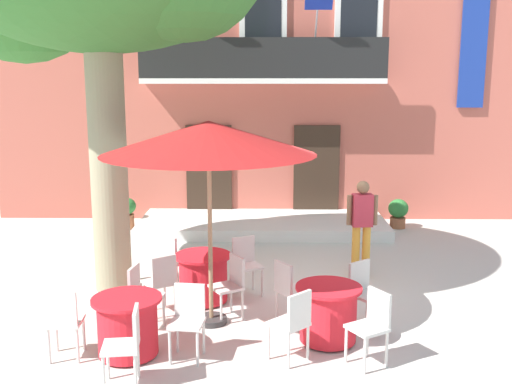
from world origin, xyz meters
The scene contains 22 objects.
ground_plane centered at (0.00, 0.00, 0.00)m, with size 120.00×120.00×0.00m, color beige.
building_facade centered at (-0.60, 6.99, 3.75)m, with size 13.00×5.09×7.50m.
entrance_step_platform centered at (-0.60, 3.92, 0.12)m, with size 5.55×2.16×0.25m, color silver.
cafe_table_near_tree centered at (0.27, -1.88, 0.39)m, with size 0.86×0.86×0.76m.
cafe_chair_near_tree_0 centered at (-0.21, -1.30, 0.53)m, with size 0.56×0.56×0.91m.
cafe_chair_near_tree_1 centered at (-0.22, -2.46, 0.53)m, with size 0.57×0.57×0.91m.
cafe_chair_near_tree_2 centered at (0.73, -2.48, 0.53)m, with size 0.55×0.55×0.91m.
cafe_chair_near_tree_3 centered at (0.82, -1.37, 0.53)m, with size 0.56×0.56×0.91m.
cafe_table_middle centered at (-2.26, -2.31, 0.39)m, with size 0.86×0.86×0.76m.
cafe_chair_middle_0 centered at (-1.50, -2.33, 0.53)m, with size 0.44×0.44×0.91m.
cafe_chair_middle_1 centered at (-2.23, -1.56, 0.53)m, with size 0.45×0.45×0.91m.
cafe_chair_middle_2 centered at (-3.00, -2.45, 0.53)m, with size 0.43×0.43×0.91m.
cafe_chair_middle_3 centered at (-2.09, -3.05, 0.53)m, with size 0.45×0.45×0.91m.
cafe_table_front centered at (-1.50, -0.50, 0.39)m, with size 0.86×0.86×0.76m.
cafe_chair_front_0 centered at (-1.04, -1.10, 0.53)m, with size 0.55×0.55×0.91m.
cafe_chair_front_1 centered at (-0.85, -0.12, 0.53)m, with size 0.53×0.53×0.91m.
cafe_chair_front_2 centered at (-1.99, 0.07, 0.53)m, with size 0.56×0.56×0.91m.
cafe_chair_front_3 centered at (-2.06, -1.01, 0.53)m, with size 0.56×0.56×0.91m.
cafe_umbrella centered at (-1.31, -1.30, 2.61)m, with size 2.90×2.90×2.85m.
ground_planter_left centered at (-3.73, 3.98, 0.41)m, with size 0.46×0.46×0.72m.
ground_planter_right centered at (2.53, 4.15, 0.37)m, with size 0.46×0.46×0.67m.
pedestrian_near_entrance centered at (1.12, 0.76, 0.95)m, with size 0.53×0.25×1.69m.
Camera 1 is at (-0.58, -9.13, 3.40)m, focal length 41.38 mm.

